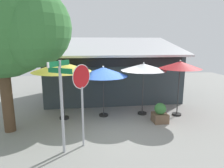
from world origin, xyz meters
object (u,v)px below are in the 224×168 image
object	(u,v)px
patio_umbrella_mustard_left	(62,67)
shade_tree	(4,18)
stop_sign	(82,90)
patio_umbrella_ivory_right	(144,68)
patio_umbrella_crimson_far_right	(180,66)
street_sign_post	(61,98)
sidewalk_planter	(160,114)
patio_umbrella_royal_blue_center	(103,72)

from	to	relation	value
patio_umbrella_mustard_left	shade_tree	xyz separation A→B (m)	(-1.81, -1.17, 1.94)
stop_sign	patio_umbrella_ivory_right	size ratio (longest dim) A/B	1.09
patio_umbrella_crimson_far_right	shade_tree	size ratio (longest dim) A/B	0.40
shade_tree	patio_umbrella_crimson_far_right	bearing A→B (deg)	7.11
street_sign_post	sidewalk_planter	distance (m)	4.74
street_sign_post	patio_umbrella_royal_blue_center	distance (m)	3.49
street_sign_post	stop_sign	size ratio (longest dim) A/B	1.06
stop_sign	shade_tree	bearing A→B (deg)	151.70
patio_umbrella_royal_blue_center	sidewalk_planter	size ratio (longest dim) A/B	2.78
stop_sign	patio_umbrella_mustard_left	size ratio (longest dim) A/B	1.03
patio_umbrella_crimson_far_right	patio_umbrella_mustard_left	bearing A→B (deg)	177.30
sidewalk_planter	stop_sign	bearing A→B (deg)	-154.12
stop_sign	patio_umbrella_ivory_right	distance (m)	4.01
stop_sign	patio_umbrella_crimson_far_right	xyz separation A→B (m)	(4.57, 2.38, 0.46)
shade_tree	sidewalk_planter	xyz separation A→B (m)	(6.14, 0.18, -4.00)
patio_umbrella_mustard_left	patio_umbrella_ivory_right	xyz separation A→B (m)	(3.83, 0.11, -0.10)
patio_umbrella_mustard_left	sidewalk_planter	world-z (taller)	patio_umbrella_mustard_left
patio_umbrella_ivory_right	sidewalk_planter	world-z (taller)	patio_umbrella_ivory_right
patio_umbrella_crimson_far_right	patio_umbrella_royal_blue_center	bearing A→B (deg)	174.17
patio_umbrella_crimson_far_right	sidewalk_planter	size ratio (longest dim) A/B	3.08
patio_umbrella_ivory_right	patio_umbrella_crimson_far_right	distance (m)	1.71
patio_umbrella_royal_blue_center	shade_tree	size ratio (longest dim) A/B	0.36
stop_sign	sidewalk_planter	xyz separation A→B (m)	(3.41, 1.65, -1.60)
stop_sign	patio_umbrella_royal_blue_center	bearing A→B (deg)	70.93
street_sign_post	patio_umbrella_mustard_left	xyz separation A→B (m)	(-0.30, 2.99, 0.60)
sidewalk_planter	patio_umbrella_royal_blue_center	bearing A→B (deg)	155.89
patio_umbrella_ivory_right	shade_tree	bearing A→B (deg)	-167.24
patio_umbrella_royal_blue_center	patio_umbrella_crimson_far_right	xyz separation A→B (m)	(3.62, -0.37, 0.28)
stop_sign	shade_tree	distance (m)	3.92
patio_umbrella_crimson_far_right	patio_umbrella_ivory_right	bearing A→B (deg)	167.58
patio_umbrella_mustard_left	sidewalk_planter	size ratio (longest dim) A/B	3.10
shade_tree	stop_sign	bearing A→B (deg)	-28.30
stop_sign	patio_umbrella_ivory_right	bearing A→B (deg)	43.45
shade_tree	sidewalk_planter	distance (m)	7.33
sidewalk_planter	shade_tree	bearing A→B (deg)	-178.31
patio_umbrella_royal_blue_center	stop_sign	bearing A→B (deg)	-109.07
patio_umbrella_ivory_right	sidewalk_planter	xyz separation A→B (m)	(0.50, -1.10, -1.96)
patio_umbrella_mustard_left	sidewalk_planter	xyz separation A→B (m)	(4.34, -0.99, -2.06)
patio_umbrella_royal_blue_center	sidewalk_planter	xyz separation A→B (m)	(2.46, -1.10, -1.78)
street_sign_post	patio_umbrella_royal_blue_center	size ratio (longest dim) A/B	1.22
stop_sign	sidewalk_planter	world-z (taller)	stop_sign
patio_umbrella_royal_blue_center	patio_umbrella_crimson_far_right	size ratio (longest dim) A/B	0.90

